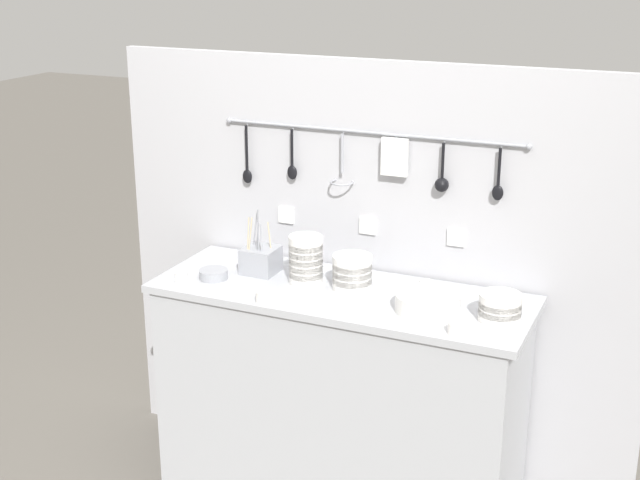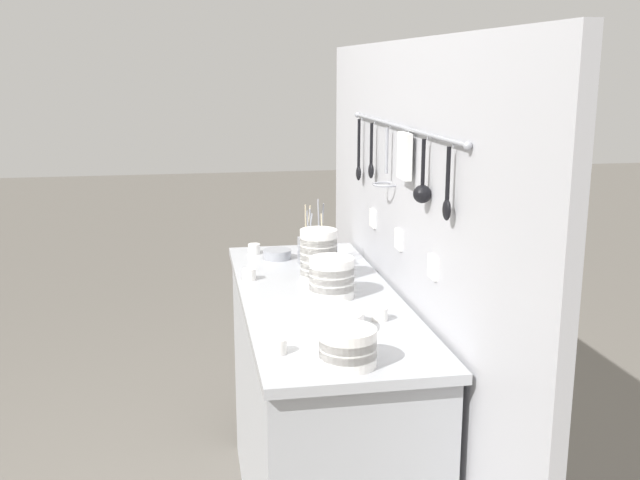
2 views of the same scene
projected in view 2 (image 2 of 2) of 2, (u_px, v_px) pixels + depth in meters
counter at (319, 420)px, 2.72m from camera, size 1.50×0.54×0.95m
back_wall at (404, 301)px, 2.67m from camera, size 2.30×0.11×1.82m
bowl_stack_back_corner at (348, 347)px, 1.98m from camera, size 0.15×0.15×0.10m
bowl_stack_nested_right at (319, 256)px, 2.75m from camera, size 0.14×0.14×0.20m
bowl_stack_wide_centre at (332, 277)px, 2.57m from camera, size 0.16×0.16×0.14m
plate_stack at (323, 321)px, 2.24m from camera, size 0.24×0.24×0.07m
steel_mixing_bowl at (277, 254)px, 3.09m from camera, size 0.12×0.12×0.04m
cutlery_caddy at (317, 252)px, 2.97m from camera, size 0.14×0.14×0.27m
cup_front_left at (278, 346)px, 2.07m from camera, size 0.05×0.05×0.04m
cup_mid_row at (380, 314)px, 2.34m from camera, size 0.05×0.05×0.04m
cup_centre at (254, 249)px, 3.17m from camera, size 0.05×0.05×0.04m
cup_front_right at (249, 274)px, 2.78m from camera, size 0.05×0.05×0.04m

